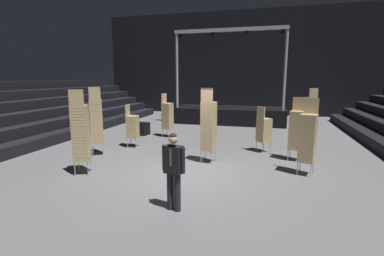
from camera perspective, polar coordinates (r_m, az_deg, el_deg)
name	(u,v)px	position (r m, az deg, el deg)	size (l,w,h in m)	color
ground_plane	(184,176)	(8.62, -1.54, -9.73)	(22.00, 30.00, 0.10)	slate
arena_end_wall	(239,63)	(22.90, 9.54, 12.87)	(22.00, 0.30, 8.00)	black
stage_riser	(230,113)	(18.19, 7.68, 2.96)	(6.92, 2.62, 5.72)	black
man_with_tie	(173,167)	(6.10, -3.82, -8.00)	(0.57, 0.32, 1.74)	black
chair_stack_front_left	(264,129)	(11.28, 14.44, -0.26)	(0.62, 0.62, 1.79)	#B2B5BA
chair_stack_front_right	(132,126)	(11.96, -12.07, 0.42)	(0.49, 0.49, 1.79)	#B2B5BA
chair_stack_mid_left	(97,121)	(11.04, -18.91, 1.28)	(0.61, 0.61, 2.56)	#B2B5BA
chair_stack_mid_right	(311,112)	(15.24, 23.07, 3.02)	(0.52, 0.52, 2.39)	#B2B5BA
chair_stack_mid_centre	(308,137)	(8.96, 22.53, -1.76)	(0.55, 0.55, 2.31)	#B2B5BA
chair_stack_rear_left	(209,126)	(9.51, 3.40, 0.45)	(0.51, 0.51, 2.56)	#B2B5BA
chair_stack_rear_right	(167,115)	(13.78, -5.04, 2.59)	(0.53, 0.53, 2.14)	#B2B5BA
chair_stack_rear_centre	(296,129)	(10.41, 20.49, -0.28)	(0.54, 0.54, 2.22)	#B2B5BA
chair_stack_aisle_left	(81,133)	(8.97, -21.78, -0.86)	(0.57, 0.57, 2.56)	#B2B5BA
equipment_road_case	(140,129)	(14.60, -10.62, -0.11)	(0.90, 0.60, 0.63)	black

